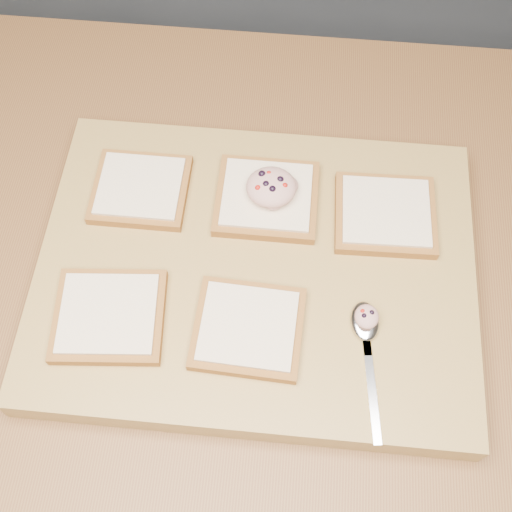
% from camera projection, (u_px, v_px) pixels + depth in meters
% --- Properties ---
extents(ground, '(4.00, 4.00, 0.00)m').
position_uv_depth(ground, '(326.00, 425.00, 1.63)').
color(ground, '#515459').
rests_on(ground, ground).
extents(island_counter, '(2.00, 0.80, 0.90)m').
position_uv_depth(island_counter, '(349.00, 370.00, 1.23)').
color(island_counter, slate).
rests_on(island_counter, ground).
extents(cutting_board, '(0.54, 0.41, 0.04)m').
position_uv_depth(cutting_board, '(256.00, 271.00, 0.81)').
color(cutting_board, '#9D7E43').
rests_on(cutting_board, island_counter).
extents(bread_far_left, '(0.12, 0.11, 0.02)m').
position_uv_depth(bread_far_left, '(141.00, 189.00, 0.83)').
color(bread_far_left, brown).
rests_on(bread_far_left, cutting_board).
extents(bread_far_center, '(0.13, 0.12, 0.02)m').
position_uv_depth(bread_far_center, '(267.00, 198.00, 0.82)').
color(bread_far_center, brown).
rests_on(bread_far_center, cutting_board).
extents(bread_far_right, '(0.13, 0.12, 0.02)m').
position_uv_depth(bread_far_right, '(385.00, 214.00, 0.81)').
color(bread_far_right, brown).
rests_on(bread_far_right, cutting_board).
extents(bread_near_left, '(0.14, 0.13, 0.02)m').
position_uv_depth(bread_near_left, '(109.00, 316.00, 0.74)').
color(bread_near_left, brown).
rests_on(bread_near_left, cutting_board).
extents(bread_near_center, '(0.13, 0.12, 0.02)m').
position_uv_depth(bread_near_center, '(248.00, 328.00, 0.74)').
color(bread_near_center, brown).
rests_on(bread_near_center, cutting_board).
extents(tuna_salad_dollop, '(0.06, 0.06, 0.03)m').
position_uv_depth(tuna_salad_dollop, '(271.00, 187.00, 0.80)').
color(tuna_salad_dollop, tan).
rests_on(tuna_salad_dollop, bread_far_center).
extents(spoon, '(0.04, 0.17, 0.01)m').
position_uv_depth(spoon, '(366.00, 331.00, 0.74)').
color(spoon, silver).
rests_on(spoon, cutting_board).
extents(spoon_salad, '(0.03, 0.03, 0.02)m').
position_uv_depth(spoon_salad, '(367.00, 316.00, 0.73)').
color(spoon_salad, tan).
rests_on(spoon_salad, spoon).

